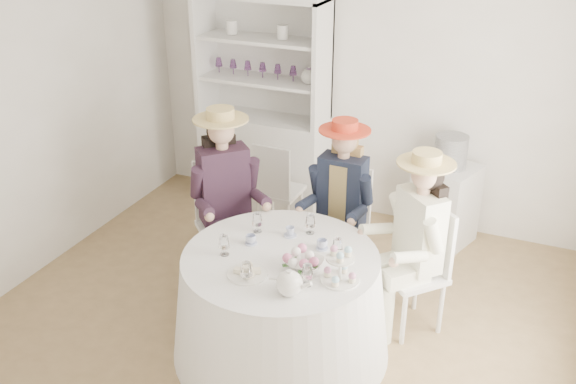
% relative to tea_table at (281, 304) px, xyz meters
% --- Properties ---
extents(ground, '(4.50, 4.50, 0.00)m').
position_rel_tea_table_xyz_m(ground, '(-0.14, 0.34, -0.39)').
color(ground, olive).
rests_on(ground, ground).
extents(wall_back, '(4.50, 0.00, 4.50)m').
position_rel_tea_table_xyz_m(wall_back, '(-0.14, 2.34, 0.96)').
color(wall_back, silver).
rests_on(wall_back, ground).
extents(wall_front, '(4.50, 0.00, 4.50)m').
position_rel_tea_table_xyz_m(wall_front, '(-0.14, -1.66, 0.96)').
color(wall_front, silver).
rests_on(wall_front, ground).
extents(wall_left, '(0.00, 4.50, 4.50)m').
position_rel_tea_table_xyz_m(wall_left, '(-2.39, 0.34, 0.96)').
color(wall_left, silver).
rests_on(wall_left, ground).
extents(tea_table, '(1.57, 1.57, 0.79)m').
position_rel_tea_table_xyz_m(tea_table, '(0.00, 0.00, 0.00)').
color(tea_table, white).
rests_on(tea_table, ground).
extents(hutch, '(1.42, 0.81, 2.18)m').
position_rel_tea_table_xyz_m(hutch, '(-1.12, 2.11, 0.39)').
color(hutch, silver).
rests_on(hutch, ground).
extents(side_table, '(0.62, 0.62, 0.77)m').
position_rel_tea_table_xyz_m(side_table, '(0.76, 2.05, -0.01)').
color(side_table, silver).
rests_on(side_table, ground).
extents(hatbox, '(0.39, 0.39, 0.29)m').
position_rel_tea_table_xyz_m(hatbox, '(0.76, 2.05, 0.52)').
color(hatbox, black).
rests_on(hatbox, side_table).
extents(guest_left, '(0.65, 0.65, 1.54)m').
position_rel_tea_table_xyz_m(guest_left, '(-0.78, 0.64, 0.48)').
color(guest_left, silver).
rests_on(guest_left, ground).
extents(guest_mid, '(0.52, 0.55, 1.45)m').
position_rel_tea_table_xyz_m(guest_mid, '(0.09, 1.01, 0.43)').
color(guest_mid, silver).
rests_on(guest_mid, ground).
extents(guest_right, '(0.61, 0.62, 1.44)m').
position_rel_tea_table_xyz_m(guest_right, '(0.79, 0.63, 0.42)').
color(guest_right, silver).
rests_on(guest_right, ground).
extents(spare_chair, '(0.40, 0.40, 0.96)m').
position_rel_tea_table_xyz_m(spare_chair, '(-0.72, 1.50, 0.12)').
color(spare_chair, silver).
rests_on(spare_chair, ground).
extents(teacup_a, '(0.09, 0.09, 0.06)m').
position_rel_tea_table_xyz_m(teacup_a, '(-0.26, 0.07, 0.43)').
color(teacup_a, white).
rests_on(teacup_a, tea_table).
extents(teacup_b, '(0.08, 0.08, 0.06)m').
position_rel_tea_table_xyz_m(teacup_b, '(-0.05, 0.28, 0.43)').
color(teacup_b, white).
rests_on(teacup_b, tea_table).
extents(teacup_c, '(0.08, 0.08, 0.06)m').
position_rel_tea_table_xyz_m(teacup_c, '(0.23, 0.20, 0.43)').
color(teacup_c, white).
rests_on(teacup_c, tea_table).
extents(flower_bowl, '(0.24, 0.24, 0.06)m').
position_rel_tea_table_xyz_m(flower_bowl, '(0.22, -0.08, 0.42)').
color(flower_bowl, white).
rests_on(flower_bowl, tea_table).
extents(flower_arrangement, '(0.17, 0.18, 0.07)m').
position_rel_tea_table_xyz_m(flower_arrangement, '(0.19, -0.10, 0.48)').
color(flower_arrangement, pink).
rests_on(flower_arrangement, tea_table).
extents(table_teapot, '(0.24, 0.17, 0.18)m').
position_rel_tea_table_xyz_m(table_teapot, '(0.23, -0.38, 0.47)').
color(table_teapot, white).
rests_on(table_teapot, tea_table).
extents(sandwich_plate, '(0.27, 0.27, 0.06)m').
position_rel_tea_table_xyz_m(sandwich_plate, '(-0.10, -0.30, 0.41)').
color(sandwich_plate, white).
rests_on(sandwich_plate, tea_table).
extents(cupcake_stand, '(0.25, 0.25, 0.23)m').
position_rel_tea_table_xyz_m(cupcake_stand, '(0.47, -0.12, 0.48)').
color(cupcake_stand, white).
rests_on(cupcake_stand, tea_table).
extents(stemware_set, '(0.81, 0.84, 0.15)m').
position_rel_tea_table_xyz_m(stemware_set, '(0.00, 0.00, 0.47)').
color(stemware_set, white).
rests_on(stemware_set, tea_table).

